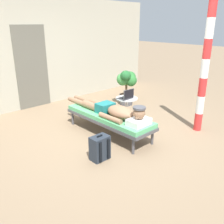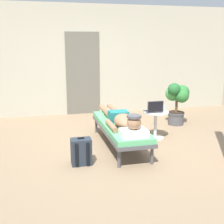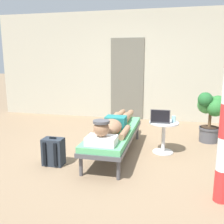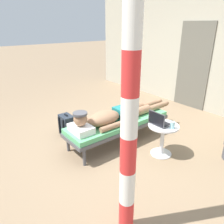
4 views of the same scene
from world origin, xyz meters
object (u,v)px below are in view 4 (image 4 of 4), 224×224
(laptop, at_px, (159,121))
(porch_post, at_px, (129,117))
(lounge_chair, at_px, (119,123))
(person_reclining, at_px, (115,116))
(side_table, at_px, (163,135))
(drink_glass, at_px, (173,125))
(backpack, at_px, (67,125))

(laptop, distance_m, porch_post, 1.66)
(lounge_chair, bearing_deg, laptop, 16.37)
(porch_post, bearing_deg, lounge_chair, 142.41)
(lounge_chair, bearing_deg, person_reclining, -90.00)
(side_table, relative_size, porch_post, 0.21)
(side_table, height_order, laptop, laptop)
(lounge_chair, distance_m, laptop, 0.78)
(person_reclining, distance_m, drink_glass, 1.00)
(person_reclining, distance_m, laptop, 0.78)
(person_reclining, height_order, laptop, laptop)
(laptop, distance_m, drink_glass, 0.22)
(person_reclining, height_order, porch_post, porch_post)
(lounge_chair, relative_size, porch_post, 0.77)
(drink_glass, bearing_deg, backpack, -152.13)
(side_table, height_order, backpack, side_table)
(drink_glass, distance_m, porch_post, 1.64)
(drink_glass, relative_size, porch_post, 0.04)
(backpack, bearing_deg, person_reclining, 34.36)
(side_table, bearing_deg, lounge_chair, -161.36)
(drink_glass, bearing_deg, person_reclining, -158.25)
(side_table, xyz_separation_m, backpack, (-1.55, -0.88, -0.16))
(lounge_chair, distance_m, drink_glass, 0.99)
(person_reclining, bearing_deg, backpack, -145.64)
(backpack, bearing_deg, drink_glass, 27.87)
(side_table, xyz_separation_m, porch_post, (0.68, -1.38, 0.91))
(drink_glass, height_order, backpack, drink_glass)
(lounge_chair, bearing_deg, drink_glass, 16.56)
(lounge_chair, xyz_separation_m, drink_glass, (0.92, 0.27, 0.23))
(laptop, distance_m, backpack, 1.75)
(porch_post, bearing_deg, person_reclining, 144.82)
(person_reclining, bearing_deg, porch_post, -35.18)
(side_table, bearing_deg, backpack, -150.26)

